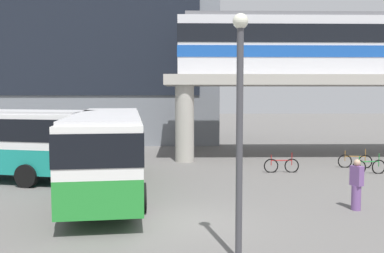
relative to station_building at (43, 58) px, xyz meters
The scene contains 10 objects.
ground_plane 20.91m from the station_building, 51.27° to the right, with size 120.00×120.00×0.00m, color #605E5B.
station_building is the anchor object (origin of this frame).
elevated_platform 27.53m from the station_building, 24.09° to the right, with size 27.56×6.33×5.08m.
train 25.97m from the station_building, 25.50° to the right, with size 22.91×2.96×3.84m.
bus_main 23.87m from the station_building, 66.40° to the right, with size 3.83×11.26×3.22m.
bicycle_green 28.67m from the station_building, 39.38° to the right, with size 1.78×0.29×1.04m.
bicycle_red 25.30m from the station_building, 44.81° to the right, with size 1.79×0.08×1.04m.
bicycle_brown 27.63m from the station_building, 36.41° to the right, with size 1.78×0.32×1.04m.
pedestrian_at_kerb 30.91m from the station_building, 52.91° to the right, with size 0.42×0.48×1.76m.
lamp_post 31.82m from the station_building, 64.44° to the right, with size 0.36×0.36×5.83m.
Camera 1 is at (0.00, -13.12, 4.01)m, focal length 40.10 mm.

